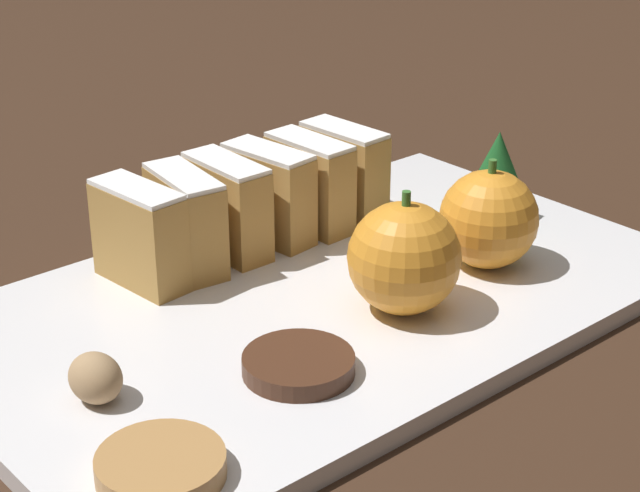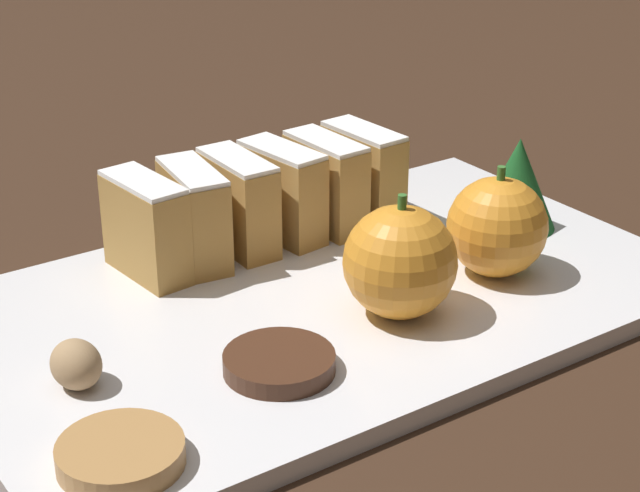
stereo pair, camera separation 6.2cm
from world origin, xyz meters
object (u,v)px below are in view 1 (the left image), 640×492
object	(u,v)px
walnut	(95,378)
chocolate_cookie	(299,364)
orange_near	(489,219)
orange_far	(404,258)

from	to	relation	value
walnut	chocolate_cookie	bearing A→B (deg)	63.28
orange_near	walnut	world-z (taller)	orange_near
chocolate_cookie	orange_near	bearing A→B (deg)	97.41
walnut	orange_near	bearing A→B (deg)	84.84
chocolate_cookie	orange_far	bearing A→B (deg)	99.12
orange_far	walnut	bearing A→B (deg)	-99.86
orange_far	chocolate_cookie	distance (m)	0.10
chocolate_cookie	walnut	bearing A→B (deg)	-116.72
walnut	chocolate_cookie	xyz separation A→B (m)	(0.05, 0.09, -0.01)
orange_near	chocolate_cookie	xyz separation A→B (m)	(0.02, -0.17, -0.03)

